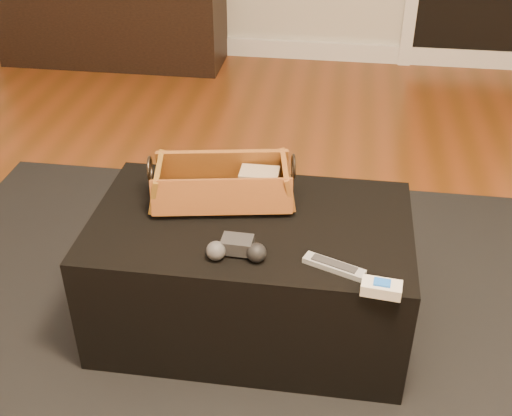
# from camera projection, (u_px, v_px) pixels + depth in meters

# --- Properties ---
(floor) EXTENTS (5.00, 5.50, 0.01)m
(floor) POSITION_uv_depth(u_px,v_px,m) (185.00, 341.00, 2.17)
(floor) COLOR brown
(floor) RESTS_ON ground
(baseboard) EXTENTS (5.00, 0.04, 0.12)m
(baseboard) POSITION_uv_depth(u_px,v_px,m) (278.00, 49.00, 4.39)
(baseboard) COLOR white
(baseboard) RESTS_ON floor
(media_cabinet) EXTENTS (1.45, 0.45, 0.57)m
(media_cabinet) POSITION_uv_depth(u_px,v_px,m) (112.00, 19.00, 4.21)
(media_cabinet) COLOR black
(media_cabinet) RESTS_ON floor
(area_rug) EXTENTS (2.60, 2.00, 0.01)m
(area_rug) POSITION_uv_depth(u_px,v_px,m) (249.00, 331.00, 2.19)
(area_rug) COLOR black
(area_rug) RESTS_ON floor
(ottoman) EXTENTS (1.00, 0.60, 0.42)m
(ottoman) POSITION_uv_depth(u_px,v_px,m) (251.00, 273.00, 2.11)
(ottoman) COLOR black
(ottoman) RESTS_ON area_rug
(tv_remote) EXTENTS (0.25, 0.12, 0.03)m
(tv_remote) POSITION_uv_depth(u_px,v_px,m) (215.00, 195.00, 2.06)
(tv_remote) COLOR black
(tv_remote) RESTS_ON wicker_basket
(cloth_bundle) EXTENTS (0.13, 0.09, 0.07)m
(cloth_bundle) POSITION_uv_depth(u_px,v_px,m) (259.00, 180.00, 2.10)
(cloth_bundle) COLOR tan
(cloth_bundle) RESTS_ON wicker_basket
(wicker_basket) EXTENTS (0.49, 0.31, 0.16)m
(wicker_basket) POSITION_uv_depth(u_px,v_px,m) (222.00, 185.00, 2.07)
(wicker_basket) COLOR #8E5F20
(wicker_basket) RESTS_ON ottoman
(game_controller) EXTENTS (0.18, 0.10, 0.06)m
(game_controller) POSITION_uv_depth(u_px,v_px,m) (237.00, 249.00, 1.82)
(game_controller) COLOR #242426
(game_controller) RESTS_ON ottoman
(silver_remote) EXTENTS (0.18, 0.10, 0.02)m
(silver_remote) POSITION_uv_depth(u_px,v_px,m) (334.00, 266.00, 1.79)
(silver_remote) COLOR #A6A9AE
(silver_remote) RESTS_ON ottoman
(cream_gadget) EXTENTS (0.11, 0.06, 0.04)m
(cream_gadget) POSITION_uv_depth(u_px,v_px,m) (381.00, 288.00, 1.70)
(cream_gadget) COLOR beige
(cream_gadget) RESTS_ON ottoman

